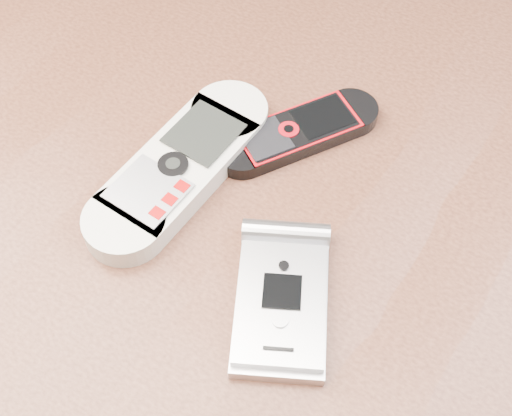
% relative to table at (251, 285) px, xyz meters
% --- Properties ---
extents(table, '(1.20, 0.80, 0.75)m').
position_rel_table_xyz_m(table, '(0.00, 0.00, 0.00)').
color(table, black).
rests_on(table, ground).
extents(nokia_white, '(0.07, 0.18, 0.02)m').
position_rel_table_xyz_m(nokia_white, '(-0.06, 0.00, 0.12)').
color(nokia_white, beige).
rests_on(nokia_white, table).
extents(nokia_black_red, '(0.10, 0.13, 0.01)m').
position_rel_table_xyz_m(nokia_black_red, '(-0.01, 0.08, 0.11)').
color(nokia_black_red, black).
rests_on(nokia_black_red, table).
extents(motorola_razr, '(0.10, 0.13, 0.02)m').
position_rel_table_xyz_m(motorola_razr, '(0.06, -0.05, 0.11)').
color(motorola_razr, silver).
rests_on(motorola_razr, table).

